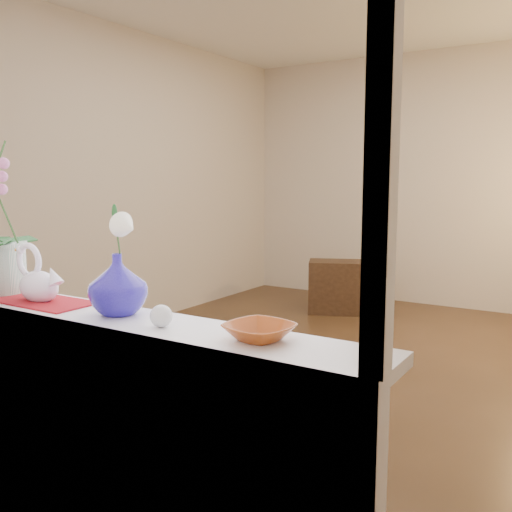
{
  "coord_description": "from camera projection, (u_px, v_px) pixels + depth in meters",
  "views": [
    {
      "loc": [
        1.52,
        -3.68,
        1.37
      ],
      "look_at": [
        0.08,
        -1.4,
        1.0
      ],
      "focal_mm": 40.0,
      "sensor_mm": 36.0,
      "label": 1
    }
  ],
  "objects": [
    {
      "name": "ground",
      "position": [
        350.0,
        371.0,
        4.08
      ],
      "size": [
        5.0,
        5.0,
        0.0
      ],
      "primitive_type": "plane",
      "color": "#372616",
      "rests_on": "ground"
    },
    {
      "name": "wall_back",
      "position": [
        447.0,
        180.0,
        5.99
      ],
      "size": [
        4.5,
        0.1,
        2.7
      ],
      "primitive_type": "cube",
      "color": "beige",
      "rests_on": "ground"
    },
    {
      "name": "wall_front",
      "position": [
        49.0,
        185.0,
        1.8
      ],
      "size": [
        4.5,
        0.1,
        2.7
      ],
      "primitive_type": "cube",
      "color": "beige",
      "rests_on": "ground"
    },
    {
      "name": "wall_left",
      "position": [
        119.0,
        180.0,
        5.08
      ],
      "size": [
        0.1,
        5.0,
        2.7
      ],
      "primitive_type": "cube",
      "color": "beige",
      "rests_on": "ground"
    },
    {
      "name": "window_apron",
      "position": [
        71.0,
        452.0,
        1.95
      ],
      "size": [
        2.2,
        0.08,
        0.88
      ],
      "primitive_type": "cube",
      "color": "white",
      "rests_on": "ground"
    },
    {
      "name": "windowsill",
      "position": [
        87.0,
        316.0,
        1.97
      ],
      "size": [
        2.2,
        0.26,
        0.04
      ],
      "primitive_type": "cube",
      "color": "white",
      "rests_on": "window_apron"
    },
    {
      "name": "window_frame",
      "position": [
        51.0,
        72.0,
        1.78
      ],
      "size": [
        2.22,
        0.06,
        1.6
      ],
      "primitive_type": null,
      "color": "white",
      "rests_on": "windowsill"
    },
    {
      "name": "runner",
      "position": [
        17.0,
        297.0,
        2.17
      ],
      "size": [
        0.7,
        0.2,
        0.01
      ],
      "primitive_type": "cube",
      "color": "maroon",
      "rests_on": "windowsill"
    },
    {
      "name": "swan",
      "position": [
        38.0,
        274.0,
        2.08
      ],
      "size": [
        0.26,
        0.19,
        0.2
      ],
      "primitive_type": null,
      "rotation": [
        0.0,
        0.0,
        -0.36
      ],
      "color": "white",
      "rests_on": "windowsill"
    },
    {
      "name": "blue_vase",
      "position": [
        118.0,
        280.0,
        1.89
      ],
      "size": [
        0.29,
        0.29,
        0.23
      ],
      "primitive_type": "imported",
      "rotation": [
        0.0,
        0.0,
        0.4
      ],
      "color": "navy",
      "rests_on": "windowsill"
    },
    {
      "name": "lily",
      "position": [
        116.0,
        218.0,
        1.86
      ],
      "size": [
        0.13,
        0.07,
        0.18
      ],
      "primitive_type": null,
      "color": "white",
      "rests_on": "blue_vase"
    },
    {
      "name": "paperweight",
      "position": [
        161.0,
        316.0,
        1.74
      ],
      "size": [
        0.09,
        0.09,
        0.07
      ],
      "primitive_type": "sphere",
      "rotation": [
        0.0,
        0.0,
        0.39
      ],
      "color": "silver",
      "rests_on": "windowsill"
    },
    {
      "name": "amber_dish",
      "position": [
        259.0,
        333.0,
        1.6
      ],
      "size": [
        0.18,
        0.18,
        0.04
      ],
      "primitive_type": "imported",
      "rotation": [
        0.0,
        0.0,
        -0.16
      ],
      "color": "#943E12",
      "rests_on": "windowsill"
    },
    {
      "name": "side_table",
      "position": [
        344.0,
        287.0,
        5.83
      ],
      "size": [
        0.8,
        0.62,
        0.53
      ],
      "primitive_type": "cube",
      "rotation": [
        0.0,
        0.0,
        0.43
      ],
      "color": "black",
      "rests_on": "ground"
    }
  ]
}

